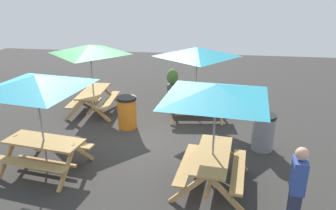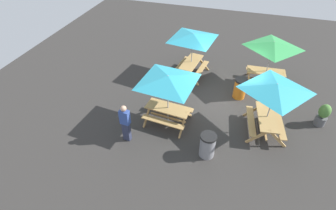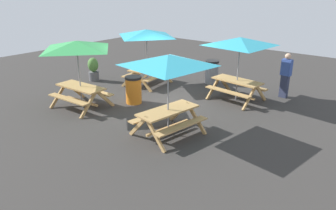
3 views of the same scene
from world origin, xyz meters
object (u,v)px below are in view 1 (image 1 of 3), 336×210
(picnic_table_3, at_px, (90,54))
(potted_plant_0, at_px, (172,81))
(person_standing, at_px, (296,189))
(trash_bin_gray, at_px, (263,132))
(picnic_table_1, at_px, (36,89))
(picnic_table_2, at_px, (216,99))
(picnic_table_0, at_px, (197,57))
(trash_bin_orange, at_px, (127,112))

(picnic_table_3, xyz_separation_m, potted_plant_0, (-2.29, 2.36, -1.47))
(potted_plant_0, xyz_separation_m, person_standing, (7.30, 3.08, 0.37))
(trash_bin_gray, bearing_deg, potted_plant_0, -144.85)
(picnic_table_1, height_order, potted_plant_0, picnic_table_1)
(picnic_table_1, distance_m, trash_bin_gray, 5.64)
(picnic_table_2, height_order, picnic_table_3, same)
(picnic_table_0, distance_m, trash_bin_orange, 2.74)
(picnic_table_0, xyz_separation_m, trash_bin_orange, (1.16, -1.98, -1.49))
(person_standing, bearing_deg, picnic_table_0, -152.77)
(picnic_table_2, bearing_deg, picnic_table_1, -85.34)
(trash_bin_orange, distance_m, person_standing, 5.62)
(trash_bin_gray, bearing_deg, picnic_table_3, -109.72)
(trash_bin_orange, xyz_separation_m, person_standing, (3.92, 4.01, 0.39))
(potted_plant_0, bearing_deg, picnic_table_2, 15.35)
(picnic_table_1, height_order, picnic_table_3, same)
(picnic_table_0, distance_m, picnic_table_2, 3.90)
(picnic_table_1, height_order, picnic_table_2, same)
(picnic_table_0, height_order, person_standing, picnic_table_0)
(picnic_table_0, distance_m, person_standing, 5.58)
(picnic_table_1, bearing_deg, picnic_table_3, 101.32)
(potted_plant_0, bearing_deg, trash_bin_orange, -15.27)
(picnic_table_3, height_order, person_standing, picnic_table_3)
(trash_bin_orange, height_order, person_standing, person_standing)
(picnic_table_3, bearing_deg, potted_plant_0, 131.02)
(trash_bin_gray, height_order, trash_bin_orange, same)
(picnic_table_2, distance_m, potted_plant_0, 6.47)
(picnic_table_2, bearing_deg, trash_bin_orange, -130.12)
(trash_bin_gray, bearing_deg, picnic_table_2, -34.63)
(picnic_table_0, relative_size, picnic_table_1, 0.83)
(picnic_table_3, height_order, trash_bin_gray, picnic_table_3)
(picnic_table_1, height_order, trash_bin_gray, picnic_table_1)
(person_standing, bearing_deg, picnic_table_3, -127.15)
(picnic_table_0, bearing_deg, person_standing, -75.79)
(picnic_table_2, relative_size, potted_plant_0, 2.76)
(picnic_table_1, relative_size, picnic_table_3, 1.20)
(trash_bin_orange, distance_m, potted_plant_0, 3.51)
(trash_bin_gray, relative_size, trash_bin_orange, 1.00)
(potted_plant_0, height_order, person_standing, person_standing)
(picnic_table_3, height_order, potted_plant_0, picnic_table_3)
(picnic_table_2, bearing_deg, trash_bin_gray, 151.33)
(picnic_table_2, height_order, trash_bin_orange, picnic_table_2)
(picnic_table_3, xyz_separation_m, trash_bin_gray, (1.91, 5.32, -1.49))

